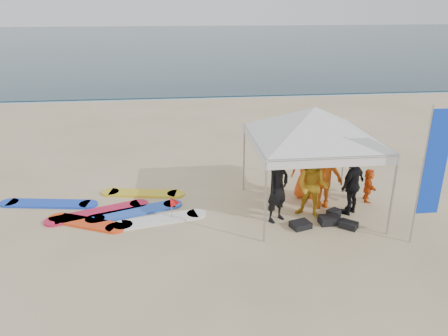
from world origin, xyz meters
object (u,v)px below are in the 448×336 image
object	(u,v)px
person_yellow	(312,186)
person_orange_a	(323,175)
person_seated	(368,185)
surfboard_spread	(111,210)
marker_pennant	(176,203)
canopy_tent	(315,107)
person_black_a	(278,188)
feather_flag	(434,165)
person_orange_b	(307,169)
person_black_b	(353,185)

from	to	relation	value
person_yellow	person_orange_a	xyz separation A→B (m)	(0.50, 0.60, 0.06)
person_seated	surfboard_spread	size ratio (longest dim) A/B	0.18
marker_pennant	canopy_tent	bearing A→B (deg)	2.06
person_black_a	marker_pennant	size ratio (longest dim) A/B	3.01
feather_flag	canopy_tent	bearing A→B (deg)	137.54
canopy_tent	person_yellow	bearing A→B (deg)	-97.23
feather_flag	surfboard_spread	bearing A→B (deg)	161.49
person_orange_a	marker_pennant	bearing A→B (deg)	-0.21
feather_flag	marker_pennant	bearing A→B (deg)	162.23
canopy_tent	person_orange_a	bearing A→B (deg)	20.90
person_yellow	marker_pennant	world-z (taller)	person_yellow
person_seated	canopy_tent	xyz separation A→B (m)	(-1.94, -0.38, 2.50)
person_orange_b	person_seated	distance (m)	1.88
person_black_a	canopy_tent	xyz separation A→B (m)	(1.04, 0.52, 2.05)
person_orange_b	surfboard_spread	distance (m)	5.89
person_yellow	surfboard_spread	world-z (taller)	person_yellow
person_orange_a	person_orange_b	world-z (taller)	person_orange_a
marker_pennant	person_black_a	bearing A→B (deg)	-8.04
canopy_tent	feather_flag	distance (m)	3.22
canopy_tent	marker_pennant	distance (m)	4.54
marker_pennant	surfboard_spread	world-z (taller)	marker_pennant
person_black_a	marker_pennant	bearing A→B (deg)	137.43
person_black_a	marker_pennant	distance (m)	2.80
person_yellow	surfboard_spread	size ratio (longest dim) A/B	0.33
person_yellow	person_orange_b	xyz separation A→B (m)	(0.22, 1.28, 0.01)
person_orange_a	person_yellow	bearing A→B (deg)	45.77
person_black_b	person_seated	bearing A→B (deg)	-175.14
person_orange_b	marker_pennant	bearing A→B (deg)	26.46
person_orange_a	person_seated	size ratio (longest dim) A/B	1.91
person_orange_b	marker_pennant	world-z (taller)	person_orange_b
person_orange_a	feather_flag	world-z (taller)	feather_flag
person_orange_a	marker_pennant	size ratio (longest dim) A/B	3.06
feather_flag	person_yellow	bearing A→B (deg)	144.68
person_yellow	feather_flag	distance (m)	3.06
person_seated	marker_pennant	bearing A→B (deg)	110.06
person_orange_b	marker_pennant	xyz separation A→B (m)	(-3.95, -0.99, -0.43)
feather_flag	person_seated	bearing A→B (deg)	97.48
person_black_b	person_orange_b	xyz separation A→B (m)	(-0.95, 1.19, 0.05)
person_orange_a	person_black_b	xyz separation A→B (m)	(0.68, -0.51, -0.10)
person_black_a	surfboard_spread	bearing A→B (deg)	132.04
person_black_a	canopy_tent	distance (m)	2.36
surfboard_spread	feather_flag	bearing A→B (deg)	-18.51
surfboard_spread	person_orange_a	bearing A→B (deg)	-3.80
person_black_a	person_black_b	world-z (taller)	person_black_a
person_black_a	feather_flag	size ratio (longest dim) A/B	0.55
person_black_a	canopy_tent	bearing A→B (deg)	-7.97
person_yellow	canopy_tent	world-z (taller)	canopy_tent
person_black_b	person_orange_a	bearing A→B (deg)	-73.39
person_black_a	person_orange_a	bearing A→B (deg)	-9.62
feather_flag	marker_pennant	world-z (taller)	feather_flag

